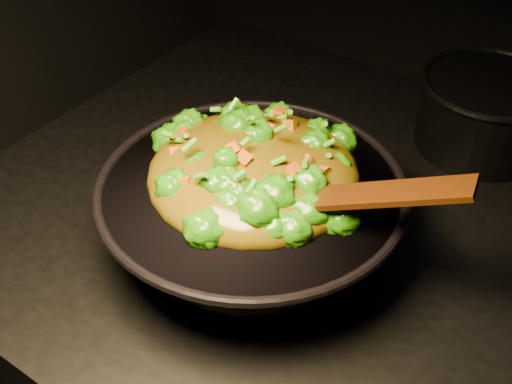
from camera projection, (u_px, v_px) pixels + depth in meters
The scene contains 4 objects.
wok at pixel (252, 219), 0.98m from camera, with size 0.41×0.41×0.11m, color black, non-canonical shape.
stir_fry at pixel (253, 148), 0.93m from camera, with size 0.29×0.29×0.10m, color #2A7C08, non-canonical shape.
spatula at pixel (351, 196), 0.85m from camera, with size 0.30×0.04×0.01m, color #381A08.
back_pot at pixel (486, 112), 1.18m from camera, with size 0.22×0.22×0.13m, color black.
Camera 1 is at (0.32, -0.71, 1.61)m, focal length 50.00 mm.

